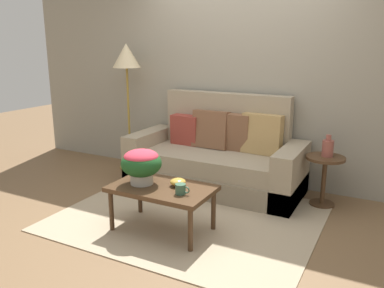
{
  "coord_description": "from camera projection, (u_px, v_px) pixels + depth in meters",
  "views": [
    {
      "loc": [
        1.71,
        -3.21,
        1.67
      ],
      "look_at": [
        -0.09,
        0.2,
        0.68
      ],
      "focal_mm": 36.86,
      "sensor_mm": 36.0,
      "label": 1
    }
  ],
  "objects": [
    {
      "name": "coffee_table",
      "position": [
        162.0,
        191.0,
        3.54
      ],
      "size": [
        0.92,
        0.55,
        0.43
      ],
      "color": "#442D1B",
      "rests_on": "ground"
    },
    {
      "name": "floor_lamp",
      "position": [
        127.0,
        64.0,
        5.1
      ],
      "size": [
        0.36,
        0.36,
        1.67
      ],
      "color": "olive",
      "rests_on": "ground"
    },
    {
      "name": "side_table",
      "position": [
        324.0,
        172.0,
        4.11
      ],
      "size": [
        0.4,
        0.4,
        0.54
      ],
      "color": "#4C331E",
      "rests_on": "ground"
    },
    {
      "name": "wall_back",
      "position": [
        243.0,
        62.0,
        4.72
      ],
      "size": [
        6.4,
        0.12,
        2.92
      ],
      "primitive_type": "cube",
      "color": "gray",
      "rests_on": "ground"
    },
    {
      "name": "snack_bowl",
      "position": [
        178.0,
        182.0,
        3.53
      ],
      "size": [
        0.14,
        0.14,
        0.07
      ],
      "color": "gold",
      "rests_on": "coffee_table"
    },
    {
      "name": "area_rug",
      "position": [
        189.0,
        216.0,
        3.91
      ],
      "size": [
        2.44,
        1.98,
        0.01
      ],
      "primitive_type": "cube",
      "color": "tan",
      "rests_on": "ground"
    },
    {
      "name": "couch",
      "position": [
        217.0,
        159.0,
        4.66
      ],
      "size": [
        2.02,
        0.87,
        1.1
      ],
      "color": "gray",
      "rests_on": "ground"
    },
    {
      "name": "potted_plant",
      "position": [
        141.0,
        163.0,
        3.55
      ],
      "size": [
        0.37,
        0.37,
        0.32
      ],
      "color": "#B7B2A8",
      "rests_on": "coffee_table"
    },
    {
      "name": "coffee_mug",
      "position": [
        181.0,
        189.0,
        3.34
      ],
      "size": [
        0.13,
        0.09,
        0.09
      ],
      "color": "#3D664C",
      "rests_on": "coffee_table"
    },
    {
      "name": "ground_plane",
      "position": [
        191.0,
        216.0,
        3.93
      ],
      "size": [
        14.0,
        14.0,
        0.0
      ],
      "primitive_type": "plane",
      "color": "brown"
    },
    {
      "name": "table_vase",
      "position": [
        328.0,
        148.0,
        4.05
      ],
      "size": [
        0.12,
        0.12,
        0.23
      ],
      "color": "#934C42",
      "rests_on": "side_table"
    }
  ]
}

